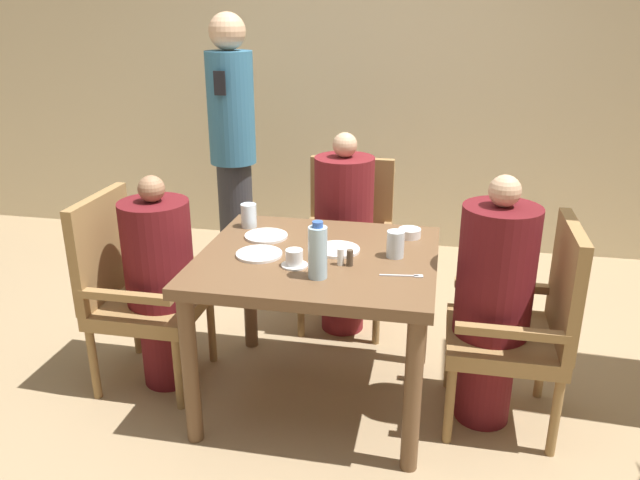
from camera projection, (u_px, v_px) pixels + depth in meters
The scene contains 21 objects.
ground_plane at pixel (318, 396), 2.97m from camera, with size 16.00×16.00×0.00m, color #9E8460.
wall_back at pixel (378, 57), 4.47m from camera, with size 8.00×0.06×2.80m.
dining_table at pixel (318, 276), 2.75m from camera, with size 1.03×0.93×0.73m.
chair_left_side at pixel (133, 286), 2.97m from camera, with size 0.49×0.49×0.93m.
diner_in_left_chair at pixel (160, 281), 2.93m from camera, with size 0.32×0.32×1.05m.
chair_far_side at pixel (347, 238), 3.58m from camera, with size 0.49×0.49×0.93m.
diner_in_far_chair at pixel (344, 233), 3.42m from camera, with size 0.32×0.32×1.13m.
chair_right_side at pixel (526, 321), 2.63m from camera, with size 0.49×0.49×0.93m.
diner_in_right_chair at pixel (493, 301), 2.63m from camera, with size 0.32×0.32×1.13m.
standing_host at pixel (233, 144), 3.95m from camera, with size 0.29×0.33×1.72m.
plate_main_left at pixel (259, 254), 2.71m from camera, with size 0.20×0.20×0.01m.
plate_main_right at pixel (337, 249), 2.76m from camera, with size 0.20×0.20×0.01m.
plate_dessert_center at pixel (266, 236), 2.92m from camera, with size 0.20×0.20×0.01m.
teacup_with_saucer at pixel (294, 259), 2.58m from camera, with size 0.11×0.11×0.07m.
bowl_small at pixel (410, 233), 2.91m from camera, with size 0.10×0.10×0.04m.
water_bottle at pixel (318, 252), 2.45m from camera, with size 0.08×0.08×0.24m.
glass_tall_near at pixel (249, 216), 3.04m from camera, with size 0.08×0.08×0.12m.
glass_tall_mid at pixel (395, 244), 2.67m from camera, with size 0.08×0.08×0.12m.
salt_shaker at pixel (341, 257), 2.60m from camera, with size 0.03×0.03×0.07m.
pepper_shaker at pixel (350, 258), 2.59m from camera, with size 0.03×0.03×0.07m.
fork_beside_plate at pixel (406, 276), 2.50m from camera, with size 0.17×0.04×0.00m.
Camera 1 is at (0.51, -2.47, 1.75)m, focal length 35.00 mm.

